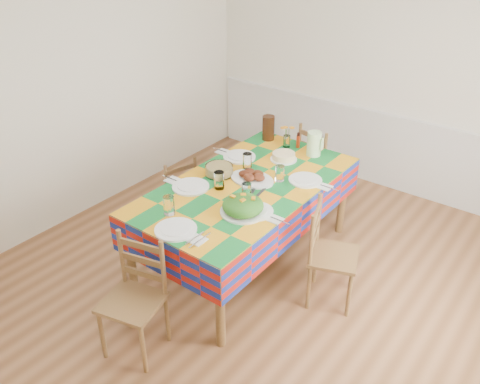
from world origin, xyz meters
name	(u,v)px	position (x,y,z in m)	size (l,w,h in m)	color
room	(253,149)	(0.00, 0.00, 1.35)	(4.58, 5.08, 2.78)	brown
wainscot	(373,145)	(0.00, 2.48, 0.49)	(4.41, 0.06, 0.92)	silver
dining_table	(246,193)	(-0.25, 0.26, 0.75)	(1.17, 2.17, 0.84)	brown
setting_near_head	(174,221)	(-0.31, -0.61, 0.88)	(0.53, 0.36, 0.16)	white
setting_left_near	(200,184)	(-0.53, -0.04, 0.88)	(0.60, 0.36, 0.16)	white
setting_left_far	(242,158)	(-0.56, 0.59, 0.88)	(0.58, 0.35, 0.15)	white
setting_right_near	(253,204)	(0.03, -0.03, 0.88)	(0.56, 0.32, 0.14)	white
setting_right_far	(297,178)	(0.08, 0.58, 0.88)	(0.57, 0.33, 0.15)	white
meat_platter	(252,177)	(-0.25, 0.35, 0.88)	(0.42, 0.30, 0.08)	white
salad_platter	(243,206)	(0.01, -0.15, 0.91)	(0.37, 0.37, 0.16)	white
pasta_bowl	(219,170)	(-0.56, 0.25, 0.89)	(0.26, 0.26, 0.09)	white
cake	(284,157)	(-0.25, 0.87, 0.88)	(0.26, 0.26, 0.07)	white
serving_utensils	(256,193)	(-0.08, 0.17, 0.85)	(0.17, 0.38, 0.01)	black
flower_vase	(287,138)	(-0.39, 1.14, 0.94)	(0.15, 0.12, 0.24)	white
hot_sauce	(298,140)	(-0.29, 1.20, 0.93)	(0.04, 0.04, 0.16)	#B7300E
green_pitcher	(314,144)	(-0.07, 1.14, 0.97)	(0.14, 0.14, 0.24)	#C1F1AA
tea_pitcher	(268,128)	(-0.65, 1.18, 0.97)	(0.13, 0.13, 0.26)	black
name_card	(163,235)	(-0.27, -0.78, 0.85)	(0.09, 0.03, 0.02)	white
chair_near	(135,299)	(-0.26, -1.12, 0.47)	(0.50, 0.49, 0.95)	brown
chair_far	(319,165)	(-0.26, 1.63, 0.47)	(0.50, 0.48, 0.96)	brown
chair_left	(177,195)	(-1.13, 0.25, 0.42)	(0.46, 0.47, 0.86)	brown
chair_right	(329,255)	(0.62, 0.24, 0.46)	(0.52, 0.53, 0.94)	brown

